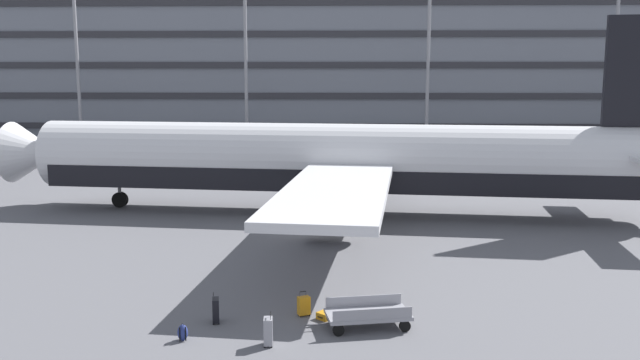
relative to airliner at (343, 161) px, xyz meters
name	(u,v)px	position (x,y,z in m)	size (l,w,h in m)	color
ground_plane	(316,228)	(-1.38, -3.69, -2.98)	(600.00, 600.00, 0.00)	#5B5B60
terminal_structure	(332,66)	(-1.38, 50.00, 5.61)	(160.79, 21.15, 17.17)	slate
airliner	(343,161)	(0.00, 0.00, 0.00)	(40.07, 32.44, 10.78)	silver
light_mast_left	(76,36)	(-28.14, 34.17, 8.61)	(1.80, 0.50, 19.85)	gray
light_mast_center_left	(245,38)	(-10.23, 34.17, 8.40)	(1.80, 0.50, 19.45)	gray
light_mast_center_right	(429,7)	(8.81, 34.17, 11.47)	(1.80, 0.50, 25.42)	gray
light_mast_right	(617,18)	(27.92, 34.17, 10.27)	(1.80, 0.50, 23.08)	gray
suitcase_small	(268,331)	(-2.21, -18.60, -2.54)	(0.29, 0.44, 1.00)	gray
suitcase_orange	(304,305)	(-1.31, -16.14, -2.63)	(0.46, 0.40, 0.82)	orange
suitcase_laid_flat	(216,310)	(-4.08, -16.84, -2.55)	(0.29, 0.48, 0.97)	black
suitcase_purple	(327,315)	(-0.52, -16.31, -2.86)	(0.76, 0.77, 0.23)	orange
backpack_scuffed	(183,333)	(-4.80, -18.31, -2.74)	(0.36, 0.35, 0.55)	navy
baggage_cart	(368,314)	(0.75, -17.07, -2.55)	(3.37, 1.78, 0.82)	gray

